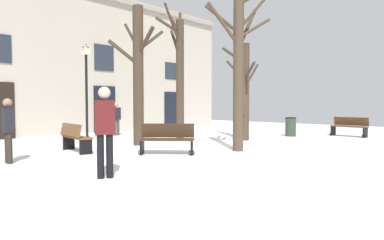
% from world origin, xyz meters
% --- Properties ---
extents(ground_plane, '(29.23, 29.23, 0.00)m').
position_xyz_m(ground_plane, '(0.00, 0.00, 0.00)').
color(ground_plane, white).
extents(building_facade, '(18.27, 0.60, 7.33)m').
position_xyz_m(building_facade, '(-0.00, 8.23, 3.71)').
color(building_facade, '#BCB29E').
rests_on(building_facade, ground).
extents(tree_right_of_center, '(1.45, 2.32, 4.67)m').
position_xyz_m(tree_right_of_center, '(1.77, 0.32, 2.22)').
color(tree_right_of_center, '#423326').
rests_on(tree_right_of_center, ground).
extents(tree_center, '(2.02, 2.32, 5.00)m').
position_xyz_m(tree_center, '(-2.24, 2.20, 2.64)').
color(tree_center, '#423326').
rests_on(tree_center, ground).
extents(tree_foreground, '(1.70, 1.66, 5.65)m').
position_xyz_m(tree_foreground, '(0.67, 2.99, 2.92)').
color(tree_foreground, '#423326').
rests_on(tree_foreground, ground).
extents(tree_near_facade, '(2.25, 1.74, 5.29)m').
position_xyz_m(tree_near_facade, '(-1.08, -1.38, 2.87)').
color(tree_near_facade, '#4C3D2D').
rests_on(tree_near_facade, ground).
extents(streetlamp, '(0.30, 0.30, 3.85)m').
position_xyz_m(streetlamp, '(-2.92, 4.58, 2.35)').
color(streetlamp, black).
rests_on(streetlamp, ground).
extents(litter_bin, '(0.50, 0.50, 0.87)m').
position_xyz_m(litter_bin, '(4.63, -0.33, 0.44)').
color(litter_bin, '#2D3D2D').
rests_on(litter_bin, ground).
extents(bench_back_to_back_left, '(0.67, 1.66, 0.89)m').
position_xyz_m(bench_back_to_back_left, '(6.33, -2.37, 0.46)').
color(bench_back_to_back_left, '#51331E').
rests_on(bench_back_to_back_left, ground).
extents(bench_facing_shops, '(0.69, 1.64, 0.90)m').
position_xyz_m(bench_facing_shops, '(-4.75, 2.20, 0.47)').
color(bench_facing_shops, brown).
rests_on(bench_facing_shops, ground).
extents(bench_back_to_back_right, '(1.42, 1.55, 0.91)m').
position_xyz_m(bench_back_to_back_right, '(-3.14, -0.25, 0.46)').
color(bench_back_to_back_right, '#3D2819').
rests_on(bench_back_to_back_right, ground).
extents(person_strolling, '(0.44, 0.37, 1.85)m').
position_xyz_m(person_strolling, '(-6.28, -1.75, 1.04)').
color(person_strolling, black).
rests_on(person_strolling, ground).
extents(person_near_bench, '(0.27, 0.40, 1.64)m').
position_xyz_m(person_near_bench, '(-6.92, 1.56, 0.91)').
color(person_near_bench, '#2D271E').
rests_on(person_near_bench, ground).
extents(person_by_shop_door, '(0.40, 0.25, 1.56)m').
position_xyz_m(person_by_shop_door, '(-0.56, 5.94, 0.85)').
color(person_by_shop_door, '#403D3A').
rests_on(person_by_shop_door, ground).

